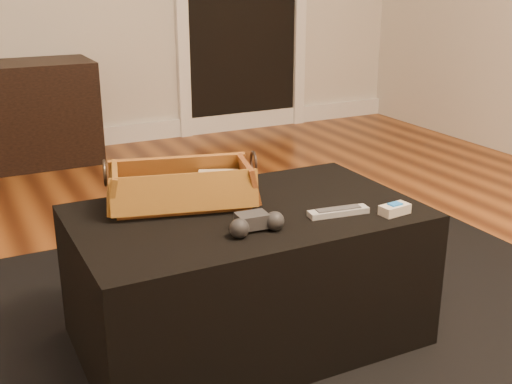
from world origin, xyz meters
name	(u,v)px	position (x,y,z in m)	size (l,w,h in m)	color
floor	(248,380)	(0.00, 0.00, -0.01)	(5.00, 5.50, 0.01)	brown
baseboard	(60,141)	(0.00, 2.73, 0.06)	(5.00, 0.04, 0.12)	white
area_rug	(255,345)	(0.09, 0.14, 0.01)	(2.60, 2.00, 0.01)	black
ottoman	(247,275)	(0.09, 0.19, 0.22)	(1.00, 0.60, 0.42)	black
tv_remote	(175,198)	(-0.09, 0.31, 0.46)	(0.23, 0.05, 0.02)	black
cloth_bundle	(218,183)	(0.06, 0.32, 0.48)	(0.12, 0.08, 0.07)	tan
wicker_basket	(182,188)	(-0.06, 0.32, 0.48)	(0.48, 0.33, 0.15)	#A25D24
game_controller	(255,223)	(0.04, 0.03, 0.46)	(0.16, 0.09, 0.05)	#28282B
silver_remote	(338,212)	(0.31, 0.04, 0.44)	(0.18, 0.06, 0.02)	#B5B8BD
cream_gadget	(395,209)	(0.46, -0.03, 0.45)	(0.09, 0.05, 0.03)	beige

